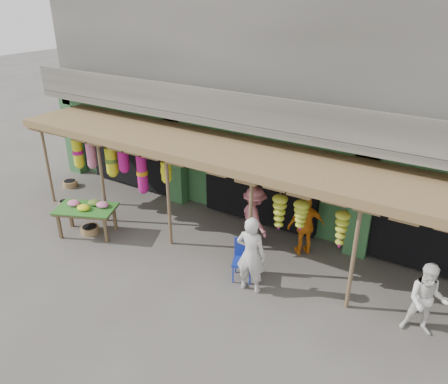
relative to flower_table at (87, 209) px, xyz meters
The scene contains 12 objects.
ground 4.05m from the flower_table, 15.01° to the left, with size 80.00×80.00×0.00m, color #514C47.
building 7.49m from the flower_table, 56.93° to the left, with size 16.40×6.80×7.00m.
awning 4.48m from the flower_table, 26.42° to the left, with size 14.00×2.70×2.79m.
flower_table is the anchor object (origin of this frame).
blue_chair 4.85m from the flower_table, ahead, with size 0.63×0.64×1.01m.
basket_left 3.77m from the flower_table, 148.58° to the left, with size 0.51×0.51×0.21m, color olive.
basket_mid 0.70m from the flower_table, 135.63° to the left, with size 0.52×0.52×0.20m, color olive.
basket_right 2.31m from the flower_table, 159.21° to the left, with size 0.39×0.39×0.18m, color olive.
person_front 5.21m from the flower_table, ahead, with size 0.70×0.46×1.93m, color silver.
person_right 8.92m from the flower_table, ahead, with size 0.79×0.62×1.63m, color white.
person_vendor 6.13m from the flower_table, 22.80° to the left, with size 0.99×0.41×1.69m, color orange.
person_shopper 4.77m from the flower_table, 24.46° to the left, with size 1.13×0.65×1.76m, color #C66974.
Camera 1 is at (5.34, -8.22, 6.50)m, focal length 35.00 mm.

